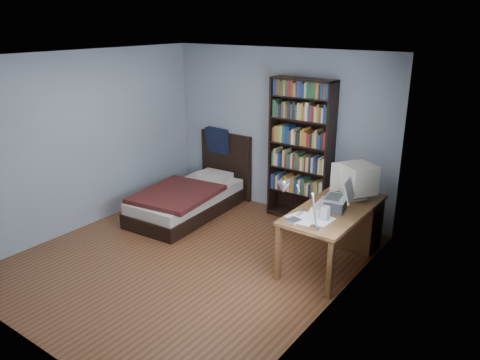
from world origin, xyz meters
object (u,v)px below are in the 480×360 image
at_px(desk, 348,219).
at_px(bed, 190,197).
at_px(laptop, 337,202).
at_px(speaker, 325,213).
at_px(bookshelf, 301,151).
at_px(keyboard, 324,205).
at_px(soda_can, 332,196).
at_px(desk_lamp, 289,192).
at_px(crt_monitor, 357,179).

height_order(desk, bed, bed).
bearing_deg(bed, laptop, -5.25).
relative_size(laptop, speaker, 2.49).
xyz_separation_m(desk, speaker, (0.06, -0.84, 0.40)).
bearing_deg(desk, bed, -173.40).
distance_m(laptop, bookshelf, 1.50).
height_order(keyboard, soda_can, soda_can).
relative_size(desk, desk_lamp, 2.45).
height_order(crt_monitor, laptop, crt_monitor).
distance_m(desk_lamp, soda_can, 1.37).
relative_size(speaker, soda_can, 1.44).
bearing_deg(speaker, crt_monitor, 87.66).
bearing_deg(desk_lamp, bookshelf, 115.78).
xyz_separation_m(laptop, soda_can, (-0.19, 0.28, -0.06)).
relative_size(speaker, bookshelf, 0.08).
bearing_deg(speaker, bed, 166.04).
bearing_deg(soda_can, desk_lamp, -85.16).
distance_m(laptop, bed, 2.62).
xyz_separation_m(crt_monitor, speaker, (-0.01, -0.85, -0.18)).
bearing_deg(soda_can, bed, -178.92).
bearing_deg(desk_lamp, crt_monitor, 86.48).
xyz_separation_m(crt_monitor, bookshelf, (-1.08, 0.50, 0.07)).
bearing_deg(desk, keyboard, -104.79).
xyz_separation_m(speaker, bookshelf, (-1.07, 1.35, 0.25)).
bearing_deg(bed, desk, 6.60).
height_order(crt_monitor, bed, crt_monitor).
bearing_deg(keyboard, laptop, -20.07).
relative_size(desk_lamp, bookshelf, 0.31).
relative_size(crt_monitor, keyboard, 1.17).
distance_m(keyboard, bookshelf, 1.36).
distance_m(crt_monitor, soda_can, 0.38).
distance_m(crt_monitor, speaker, 0.87).
bearing_deg(keyboard, speaker, -69.80).
distance_m(laptop, speaker, 0.32).
relative_size(desk, bed, 0.78).
bearing_deg(laptop, soda_can, 124.24).
bearing_deg(bookshelf, soda_can, -40.68).
distance_m(crt_monitor, desk_lamp, 1.56).
bearing_deg(crt_monitor, keyboard, -112.19).
height_order(crt_monitor, speaker, crt_monitor).
bearing_deg(desk_lamp, desk, 89.14).
relative_size(laptop, keyboard, 0.85).
distance_m(speaker, bed, 2.66).
bearing_deg(laptop, bed, 174.75).
height_order(crt_monitor, keyboard, crt_monitor).
distance_m(desk, crt_monitor, 0.58).
bearing_deg(bookshelf, crt_monitor, -25.02).
distance_m(desk_lamp, speaker, 0.83).
distance_m(keyboard, soda_can, 0.24).
bearing_deg(keyboard, soda_can, 83.88).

